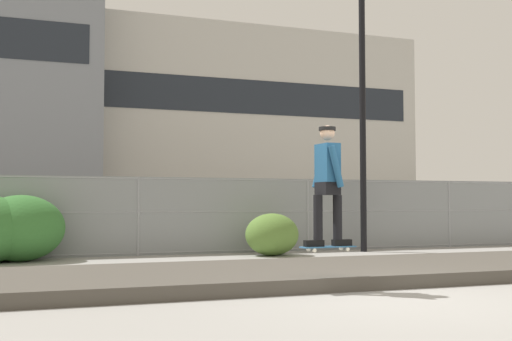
% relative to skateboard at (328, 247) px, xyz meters
% --- Properties ---
extents(ground_plane, '(120.00, 120.00, 0.00)m').
position_rel_skateboard_xyz_m(ground_plane, '(0.57, -0.84, -0.63)').
color(ground_plane, gray).
extents(gravel_berm, '(15.64, 3.09, 0.21)m').
position_rel_skateboard_xyz_m(gravel_berm, '(0.57, 1.44, -0.52)').
color(gravel_berm, '#4C473F').
rests_on(gravel_berm, ground_plane).
extents(skateboard, '(0.81, 0.23, 0.07)m').
position_rel_skateboard_xyz_m(skateboard, '(0.00, 0.00, 0.00)').
color(skateboard, '#2D608C').
extents(skater, '(0.72, 0.59, 1.70)m').
position_rel_skateboard_xyz_m(skater, '(0.00, 0.00, 0.97)').
color(skater, black).
rests_on(skater, skateboard).
extents(chain_fence, '(21.77, 0.06, 1.85)m').
position_rel_skateboard_xyz_m(chain_fence, '(0.57, 6.79, 0.31)').
color(chain_fence, gray).
rests_on(chain_fence, ground_plane).
extents(street_lamp, '(0.44, 0.44, 7.41)m').
position_rel_skateboard_xyz_m(street_lamp, '(3.98, 6.10, 3.93)').
color(street_lamp, black).
rests_on(street_lamp, ground_plane).
extents(parked_car_near, '(4.43, 2.00, 1.66)m').
position_rel_skateboard_xyz_m(parked_car_near, '(-4.29, 10.04, 0.21)').
color(parked_car_near, maroon).
rests_on(parked_car_near, ground_plane).
extents(office_block, '(27.67, 14.45, 14.37)m').
position_rel_skateboard_xyz_m(office_block, '(10.91, 41.86, 6.56)').
color(office_block, '#B2AFA8').
rests_on(office_block, ground_plane).
extents(shrub_center, '(1.82, 1.49, 1.41)m').
position_rel_skateboard_xyz_m(shrub_center, '(-4.16, 6.19, 0.08)').
color(shrub_center, '#336B2D').
rests_on(shrub_center, ground_plane).
extents(shrub_right, '(1.28, 1.05, 0.99)m').
position_rel_skateboard_xyz_m(shrub_right, '(1.37, 5.78, -0.13)').
color(shrub_right, '#567A33').
rests_on(shrub_right, ground_plane).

